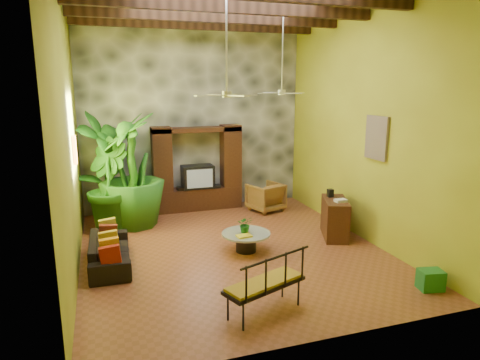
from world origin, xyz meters
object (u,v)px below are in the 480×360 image
object	(u,v)px
ceiling_fan_front	(227,83)
tall_plant_b	(107,185)
ceiling_fan_back	(282,83)
green_bin	(431,280)
entertainment_center	(198,175)
tall_plant_a	(105,168)
sofa	(110,251)
side_console	(335,218)
tall_plant_c	(131,170)
coffee_table	(246,239)
wicker_armchair	(266,197)
iron_bench	(267,281)

from	to	relation	value
ceiling_fan_front	tall_plant_b	size ratio (longest dim) A/B	0.85
ceiling_fan_back	green_bin	size ratio (longest dim) A/B	4.76
entertainment_center	tall_plant_a	xyz separation A→B (m)	(-2.40, -0.43, 0.41)
ceiling_fan_back	sofa	size ratio (longest dim) A/B	1.00
side_console	green_bin	bearing A→B (deg)	-63.93
tall_plant_c	coffee_table	xyz separation A→B (m)	(2.06, -2.43, -1.12)
sofa	tall_plant_c	distance (m)	2.59
entertainment_center	green_bin	bearing A→B (deg)	-65.81
ceiling_fan_back	wicker_armchair	bearing A→B (deg)	84.44
iron_bench	sofa	bearing A→B (deg)	108.19
wicker_armchair	tall_plant_b	xyz separation A→B (m)	(-4.11, -0.28, 0.70)
side_console	sofa	bearing A→B (deg)	-158.02
sofa	green_bin	xyz separation A→B (m)	(5.09, -2.74, -0.10)
tall_plant_c	side_console	distance (m)	4.89
sofa	side_console	xyz separation A→B (m)	(4.87, 0.02, 0.16)
ceiling_fan_front	iron_bench	size ratio (longest dim) A/B	1.35
entertainment_center	ceiling_fan_back	distance (m)	3.50
ceiling_fan_back	coffee_table	bearing A→B (deg)	-133.98
green_bin	coffee_table	bearing A→B (deg)	132.98
entertainment_center	iron_bench	size ratio (longest dim) A/B	1.74
ceiling_fan_front	tall_plant_b	xyz separation A→B (m)	(-2.19, 2.52, -2.31)
entertainment_center	green_bin	distance (m)	6.52
ceiling_fan_back	wicker_armchair	xyz separation A→B (m)	(0.12, 1.21, -3.02)
tall_plant_a	coffee_table	xyz separation A→B (m)	(2.66, -2.90, -1.12)
entertainment_center	ceiling_fan_front	world-z (taller)	ceiling_fan_front
green_bin	ceiling_fan_front	bearing A→B (deg)	140.33
ceiling_fan_back	coffee_table	size ratio (longest dim) A/B	1.86
ceiling_fan_front	wicker_armchair	distance (m)	4.55
wicker_armchair	side_console	world-z (taller)	side_console
iron_bench	green_bin	size ratio (longest dim) A/B	3.54
tall_plant_c	sofa	bearing A→B (deg)	-105.63
entertainment_center	coffee_table	distance (m)	3.41
tall_plant_c	green_bin	distance (m)	6.80
wicker_armchair	tall_plant_a	bearing A→B (deg)	-22.74
tall_plant_a	tall_plant_c	world-z (taller)	tall_plant_a
tall_plant_c	coffee_table	distance (m)	3.37
tall_plant_c	iron_bench	xyz separation A→B (m)	(1.52, -4.90, -0.82)
coffee_table	tall_plant_b	bearing A→B (deg)	138.82
sofa	tall_plant_b	distance (m)	2.30
tall_plant_a	coffee_table	bearing A→B (deg)	-47.48
iron_bench	coffee_table	bearing A→B (deg)	56.77
wicker_armchair	ceiling_fan_back	bearing A→B (deg)	65.81
ceiling_fan_back	sofa	xyz separation A→B (m)	(-4.04, -1.22, -3.13)
ceiling_fan_front	tall_plant_a	size ratio (longest dim) A/B	0.67
ceiling_fan_front	sofa	size ratio (longest dim) A/B	1.00
tall_plant_a	green_bin	size ratio (longest dim) A/B	7.06
green_bin	side_console	bearing A→B (deg)	94.37
ceiling_fan_front	tall_plant_b	world-z (taller)	ceiling_fan_front
ceiling_fan_back	green_bin	xyz separation A→B (m)	(1.05, -3.96, -3.23)
entertainment_center	coffee_table	bearing A→B (deg)	-85.62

